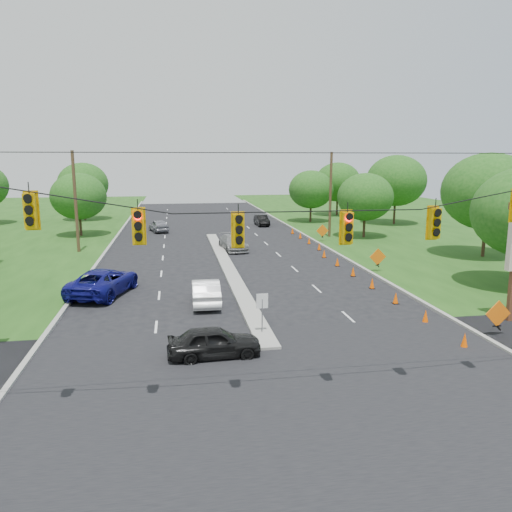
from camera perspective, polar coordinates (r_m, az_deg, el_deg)
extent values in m
plane|color=black|center=(18.50, 4.07, -15.35)|extent=(160.00, 160.00, 0.00)
cube|color=black|center=(18.50, 4.07, -15.35)|extent=(160.00, 14.00, 0.02)
cube|color=gray|center=(47.24, -16.71, 0.50)|extent=(0.25, 110.00, 0.16)
cube|color=gray|center=(48.90, 7.46, 1.21)|extent=(0.25, 110.00, 0.16)
cube|color=gray|center=(38.21, -3.23, -1.45)|extent=(1.00, 34.00, 0.18)
cylinder|color=gray|center=(23.62, 0.71, -7.03)|extent=(0.06, 0.06, 1.80)
cube|color=white|center=(23.38, 0.72, -5.17)|extent=(0.55, 0.04, 0.70)
cylinder|color=black|center=(15.67, 5.27, 6.54)|extent=(24.00, 0.04, 0.04)
cube|color=#D99F02|center=(15.72, -24.37, 4.72)|extent=(0.34, 0.24, 1.00)
cube|color=#D99F02|center=(15.28, -13.27, 3.26)|extent=(0.34, 0.24, 1.00)
cube|color=#D99F02|center=(15.39, -2.02, 2.95)|extent=(0.34, 0.24, 1.00)
cube|color=#D99F02|center=(16.21, 10.36, 3.18)|extent=(0.34, 0.24, 1.00)
cube|color=#D99F02|center=(17.44, 19.71, 3.54)|extent=(0.34, 0.24, 1.00)
cylinder|color=#422D1C|center=(47.05, -19.92, 5.80)|extent=(0.28, 0.28, 9.00)
cylinder|color=#422D1C|center=(53.82, 8.50, 6.90)|extent=(0.28, 0.28, 9.00)
cone|color=#FD5300|center=(24.15, 22.73, -8.88)|extent=(0.32, 0.32, 0.70)
cone|color=#FD5300|center=(27.00, 18.80, -6.54)|extent=(0.32, 0.32, 0.70)
cone|color=#FD5300|center=(30.00, 15.68, -4.62)|extent=(0.32, 0.32, 0.70)
cone|color=#FD5300|center=(33.09, 13.13, -3.05)|extent=(0.32, 0.32, 0.70)
cone|color=#FD5300|center=(36.25, 11.04, -1.75)|extent=(0.32, 0.32, 0.70)
cone|color=#FD5300|center=(39.48, 9.28, -0.65)|extent=(0.32, 0.32, 0.70)
cone|color=#FD5300|center=(42.74, 7.80, 0.28)|extent=(0.32, 0.32, 0.70)
cone|color=#FD5300|center=(46.21, 7.24, 1.09)|extent=(0.32, 0.32, 0.70)
cone|color=#FD5300|center=(49.53, 6.09, 1.78)|extent=(0.32, 0.32, 0.70)
cone|color=#FD5300|center=(52.87, 5.08, 2.38)|extent=(0.32, 0.32, 0.70)
cone|color=#FD5300|center=(56.23, 4.20, 2.90)|extent=(0.32, 0.32, 0.70)
cube|color=black|center=(26.09, 25.82, -7.21)|extent=(0.06, 0.58, 0.26)
cube|color=black|center=(26.09, 25.82, -7.21)|extent=(0.06, 0.58, 0.26)
cube|color=orange|center=(25.92, 25.93, -5.95)|extent=(1.27, 0.05, 1.27)
cube|color=black|center=(37.94, 13.71, -0.99)|extent=(0.06, 0.58, 0.26)
cube|color=black|center=(37.94, 13.71, -0.99)|extent=(0.06, 0.58, 0.26)
cube|color=orange|center=(37.83, 13.75, -0.10)|extent=(1.27, 0.05, 1.27)
cube|color=black|center=(50.90, 7.58, 2.22)|extent=(0.06, 0.58, 0.26)
cube|color=black|center=(50.90, 7.58, 2.22)|extent=(0.06, 0.58, 0.26)
cube|color=orange|center=(50.82, 7.60, 2.89)|extent=(1.27, 0.05, 1.27)
cylinder|color=black|center=(57.43, -19.42, 3.39)|extent=(0.28, 0.28, 2.52)
ellipsoid|color=#194C14|center=(57.14, -19.61, 6.46)|extent=(5.88, 5.88, 5.04)
cylinder|color=black|center=(72.45, -18.98, 5.01)|extent=(0.28, 0.28, 2.88)
ellipsoid|color=#194C14|center=(72.20, -19.16, 7.79)|extent=(6.72, 6.72, 5.76)
cylinder|color=black|center=(46.57, 24.62, 1.84)|extent=(0.28, 0.28, 3.24)
ellipsoid|color=#194C14|center=(46.18, 25.01, 6.69)|extent=(7.56, 7.56, 6.48)
cylinder|color=black|center=(54.38, 12.25, 3.38)|extent=(0.28, 0.28, 2.52)
ellipsoid|color=#194C14|center=(54.08, 12.38, 6.61)|extent=(5.88, 5.88, 5.04)
cylinder|color=black|center=(66.62, 15.54, 4.89)|extent=(0.28, 0.28, 3.24)
ellipsoid|color=#194C14|center=(66.35, 15.72, 8.29)|extent=(7.56, 7.56, 6.48)
cylinder|color=black|center=(75.34, 9.24, 5.67)|extent=(0.28, 0.28, 2.88)
ellipsoid|color=#194C14|center=(75.11, 9.33, 8.34)|extent=(6.72, 6.72, 5.76)
cylinder|color=black|center=(66.94, 6.25, 4.94)|extent=(0.28, 0.28, 2.52)
ellipsoid|color=#194C14|center=(66.69, 6.31, 7.57)|extent=(5.88, 5.88, 5.04)
imported|color=black|center=(21.30, -4.80, -9.77)|extent=(4.01, 1.79, 1.34)
imported|color=silver|center=(28.92, -5.78, -4.06)|extent=(1.62, 4.46, 1.46)
imported|color=navy|center=(32.09, -17.04, -2.82)|extent=(4.37, 6.47, 1.65)
imported|color=gray|center=(45.86, -2.62, 1.55)|extent=(2.61, 5.11, 1.42)
imported|color=gray|center=(58.69, -11.06, 3.42)|extent=(2.67, 4.44, 1.42)
imported|color=black|center=(63.13, 0.66, 4.09)|extent=(1.51, 4.03, 1.32)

